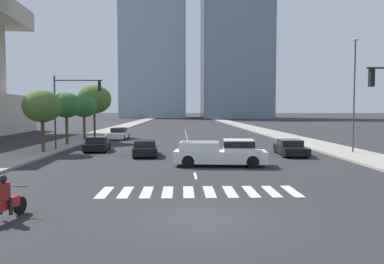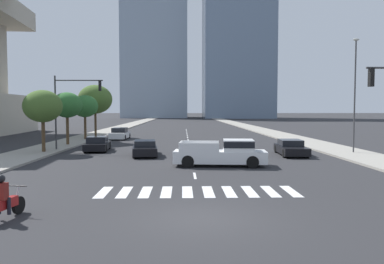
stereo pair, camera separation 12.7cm
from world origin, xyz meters
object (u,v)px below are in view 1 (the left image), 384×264
Objects in this scene: pickup_truck at (225,153)px; street_tree_nearest at (42,106)px; sedan_white_0 at (119,134)px; traffic_signal_far at (72,99)px; street_lamp_east at (354,88)px; street_tree_fourth at (94,99)px; sedan_black_3 at (97,144)px; motorcycle_lead at (5,203)px; street_tree_third at (84,106)px; sedan_black_2 at (145,148)px; street_tree_second at (66,105)px; sedan_black_1 at (290,148)px.

street_tree_nearest is (-13.91, 7.26, 2.99)m from pickup_truck.
sedan_white_0 is 0.71× the size of traffic_signal_far.
sedan_white_0 is at bearing 143.51° from street_lamp_east.
sedan_black_3 is at bearing -76.67° from street_tree_fourth.
street_tree_nearest is at bearing 27.25° from motorcycle_lead.
street_tree_fourth is (0.00, 18.46, 1.07)m from street_tree_nearest.
traffic_signal_far is 11.54m from street_tree_third.
sedan_black_3 is (0.18, -12.84, -0.06)m from sedan_white_0.
street_tree_third is (-3.77, -1.40, 3.29)m from sedan_white_0.
sedan_black_3 is 0.90× the size of street_tree_third.
street_tree_second is at bearing 39.92° from sedan_black_2.
street_tree_third reaches higher than pickup_truck.
sedan_black_2 is at bearing -177.91° from street_lamp_east.
sedan_black_1 is at bearing -11.07° from traffic_signal_far.
street_tree_third is at bearing -90.00° from street_tree_fourth.
street_tree_third is (-0.00, 6.76, -0.05)m from street_tree_second.
pickup_truck is 0.94× the size of traffic_signal_far.
pickup_truck is 0.90× the size of street_tree_fourth.
sedan_black_2 is (-5.56, 5.62, -0.25)m from pickup_truck.
sedan_black_1 is (5.83, 5.63, -0.25)m from pickup_truck.
pickup_truck is at bearing -61.59° from street_tree_fourth.
sedan_black_2 is at bearing -11.11° from street_tree_nearest.
street_tree_nearest is (-3.77, -14.64, 3.17)m from sedan_white_0.
street_lamp_east is at bearing -93.82° from sedan_black_2.
sedan_black_1 is 20.07m from street_tree_nearest.
pickup_truck is 7.91m from sedan_black_2.
motorcycle_lead is 0.23× the size of street_lamp_east.
sedan_black_1 is (15.96, -16.27, -0.08)m from sedan_white_0.
sedan_black_3 is at bearing 172.33° from street_lamp_east.
street_tree_fourth is at bearing 142.01° from street_lamp_east.
sedan_black_2 is at bearing 1.55° from motorcycle_lead.
street_lamp_east reaches higher than street_tree_nearest.
street_tree_nearest is at bearing -90.00° from street_tree_third.
sedan_black_2 is 0.98× the size of street_tree_nearest.
street_tree_third is (-5.55, 32.06, 3.35)m from motorcycle_lead.
street_tree_second is at bearing 111.81° from traffic_signal_far.
street_tree_nearest reaches higher than motorcycle_lead.
motorcycle_lead is at bearing -73.57° from street_tree_nearest.
sedan_white_0 is at bearing 9.81° from sedan_black_2.
sedan_black_2 is at bearing -67.43° from street_tree_fourth.
street_tree_fourth reaches higher than pickup_truck.
street_tree_fourth is (-0.00, 11.99, 0.90)m from street_tree_second.
sedan_black_3 is 17.66m from street_tree_fourth.
sedan_black_1 reaches higher than sedan_black_2.
traffic_signal_far is (-12.07, 9.13, 3.62)m from pickup_truck.
street_tree_third reaches higher than sedan_white_0.
sedan_black_2 is at bearing -86.27° from sedan_black_1.
street_tree_fourth is (-3.77, 3.82, 4.24)m from sedan_white_0.
traffic_signal_far is (-2.10, 0.07, 3.86)m from sedan_black_3.
street_lamp_east is (19.41, 17.79, 4.69)m from motorcycle_lead.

